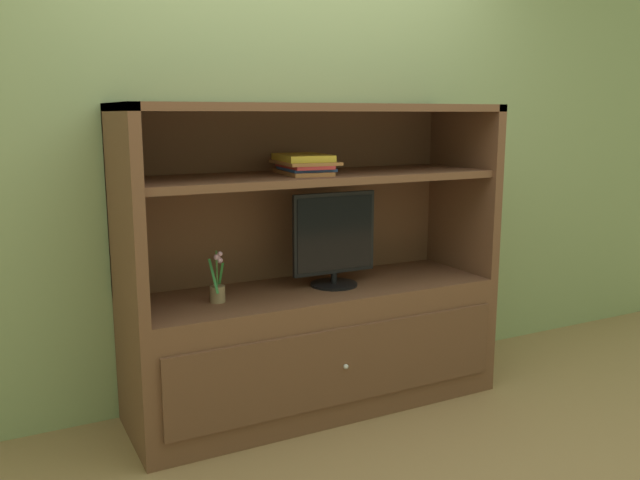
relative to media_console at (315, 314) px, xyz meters
The scene contains 6 objects.
ground_plane 0.63m from the media_console, 90.00° to the right, with size 8.00×8.00×0.00m, color #99754C.
painted_rear_wall 0.99m from the media_console, 90.00° to the left, with size 6.00×0.10×2.80m, color #8C9E6B.
media_console is the anchor object (origin of this frame).
tv_monitor 0.39m from the media_console, ahead, with size 0.45×0.24×0.47m.
potted_plant 0.56m from the media_console, behind, with size 0.07×0.09×0.24m.
magazine_stack 0.76m from the media_console, behind, with size 0.28×0.36×0.09m.
Camera 1 is at (-1.46, -2.46, 1.47)m, focal length 37.14 mm.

